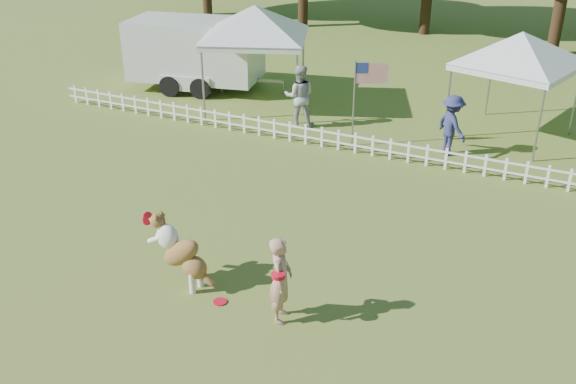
# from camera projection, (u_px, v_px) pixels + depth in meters

# --- Properties ---
(ground) EXTENTS (120.00, 120.00, 0.00)m
(ground) POSITION_uv_depth(u_px,v_px,m) (259.00, 293.00, 11.78)
(ground) COLOR #506E22
(ground) RESTS_ON ground
(picket_fence) EXTENTS (22.00, 0.08, 0.60)m
(picket_fence) POSITION_uv_depth(u_px,v_px,m) (381.00, 147.00, 17.30)
(picket_fence) COLOR white
(picket_fence) RESTS_ON ground
(handler) EXTENTS (0.54, 0.67, 1.59)m
(handler) POSITION_uv_depth(u_px,v_px,m) (281.00, 280.00, 10.76)
(handler) COLOR tan
(handler) RESTS_ON ground
(dog) EXTENTS (1.37, 0.54, 1.39)m
(dog) POSITION_uv_depth(u_px,v_px,m) (182.00, 253.00, 11.71)
(dog) COLOR brown
(dog) RESTS_ON ground
(frisbee_on_turf) EXTENTS (0.27, 0.27, 0.02)m
(frisbee_on_turf) POSITION_uv_depth(u_px,v_px,m) (220.00, 302.00, 11.52)
(frisbee_on_turf) COLOR red
(frisbee_on_turf) RESTS_ON ground
(canopy_tent_left) EXTENTS (4.04, 4.04, 3.23)m
(canopy_tent_left) POSITION_uv_depth(u_px,v_px,m) (256.00, 59.00, 20.53)
(canopy_tent_left) COLOR silver
(canopy_tent_left) RESTS_ON ground
(canopy_tent_right) EXTENTS (3.56, 3.56, 2.99)m
(canopy_tent_right) POSITION_uv_depth(u_px,v_px,m) (514.00, 87.00, 18.23)
(canopy_tent_right) COLOR silver
(canopy_tent_right) RESTS_ON ground
(cargo_trailer) EXTENTS (6.02, 3.63, 2.47)m
(cargo_trailer) POSITION_uv_depth(u_px,v_px,m) (196.00, 54.00, 22.63)
(cargo_trailer) COLOR silver
(cargo_trailer) RESTS_ON ground
(flag_pole) EXTENTS (0.90, 0.47, 2.44)m
(flag_pole) POSITION_uv_depth(u_px,v_px,m) (354.00, 104.00, 17.68)
(flag_pole) COLOR gray
(flag_pole) RESTS_ON ground
(spectator_a) EXTENTS (1.12, 1.02, 1.88)m
(spectator_a) POSITION_uv_depth(u_px,v_px,m) (299.00, 96.00, 19.25)
(spectator_a) COLOR #A8A6AC
(spectator_a) RESTS_ON ground
(spectator_b) EXTENTS (1.22, 1.18, 1.67)m
(spectator_b) POSITION_uv_depth(u_px,v_px,m) (452.00, 125.00, 17.29)
(spectator_b) COLOR navy
(spectator_b) RESTS_ON ground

